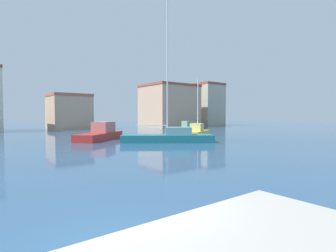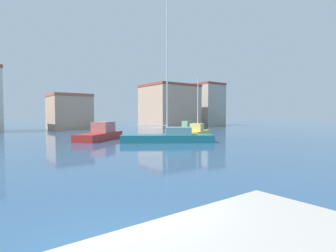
% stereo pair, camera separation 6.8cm
% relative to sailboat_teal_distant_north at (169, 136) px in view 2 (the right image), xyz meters
% --- Properties ---
extents(water, '(160.00, 160.00, 0.00)m').
position_rel_sailboat_teal_distant_north_xyz_m(water, '(1.20, 3.82, -0.56)').
color(water, '#2D5175').
rests_on(water, ground).
extents(sailboat_teal_distant_north, '(8.79, 7.28, 14.22)m').
position_rel_sailboat_teal_distant_north_xyz_m(sailboat_teal_distant_north, '(0.00, 0.00, 0.00)').
color(sailboat_teal_distant_north, '#1E707A').
rests_on(sailboat_teal_distant_north, water).
extents(sailboat_yellow_center_channel, '(6.05, 4.45, 7.46)m').
position_rel_sailboat_teal_distant_north_xyz_m(sailboat_yellow_center_channel, '(8.08, 4.43, -0.01)').
color(sailboat_yellow_center_channel, gold).
rests_on(sailboat_yellow_center_channel, water).
extents(motorboat_red_far_right, '(7.09, 6.55, 1.91)m').
position_rel_sailboat_teal_distant_north_xyz_m(motorboat_red_far_right, '(-4.27, 6.72, 0.10)').
color(motorboat_red_far_right, '#B22823').
rests_on(motorboat_red_far_right, water).
extents(motorboat_green_near_pier, '(5.96, 2.02, 1.68)m').
position_rel_sailboat_teal_distant_north_xyz_m(motorboat_green_near_pier, '(13.35, 11.96, -0.02)').
color(motorboat_green_near_pier, '#28703D').
rests_on(motorboat_green_near_pier, water).
extents(yacht_club, '(7.08, 7.20, 6.58)m').
position_rel_sailboat_teal_distant_north_xyz_m(yacht_club, '(-0.44, 30.70, 2.74)').
color(yacht_club, tan).
rests_on(yacht_club, ground).
extents(warehouse_block, '(11.00, 9.83, 9.43)m').
position_rel_sailboat_teal_distant_north_xyz_m(warehouse_block, '(20.62, 26.89, 4.16)').
color(warehouse_block, tan).
rests_on(warehouse_block, ground).
extents(waterfront_apartments, '(6.57, 9.50, 10.67)m').
position_rel_sailboat_teal_distant_north_xyz_m(waterfront_apartments, '(33.17, 28.57, 4.78)').
color(waterfront_apartments, '#B2A893').
rests_on(waterfront_apartments, ground).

